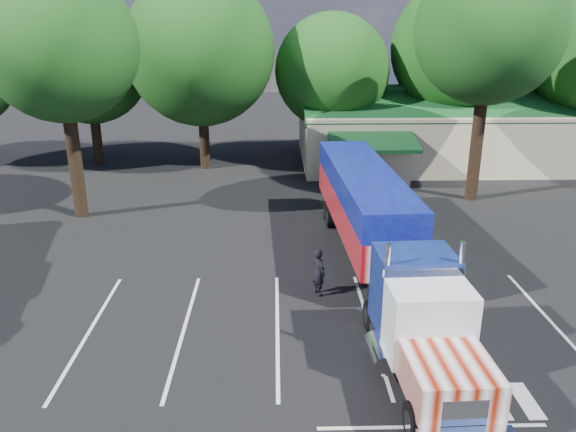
{
  "coord_description": "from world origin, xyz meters",
  "views": [
    {
      "loc": [
        -0.03,
        -22.86,
        10.03
      ],
      "look_at": [
        0.5,
        -0.02,
        2.0
      ],
      "focal_mm": 35.0,
      "sensor_mm": 36.0,
      "label": 1
    }
  ],
  "objects_px": {
    "woman": "(319,272)",
    "bicycle": "(371,195)",
    "semi_truck": "(375,223)",
    "silver_sedan": "(452,165)"
  },
  "relations": [
    {
      "from": "woman",
      "to": "bicycle",
      "type": "height_order",
      "value": "woman"
    },
    {
      "from": "semi_truck",
      "to": "woman",
      "type": "xyz_separation_m",
      "value": [
        -2.36,
        -1.74,
        -1.34
      ]
    },
    {
      "from": "silver_sedan",
      "to": "semi_truck",
      "type": "bearing_deg",
      "value": 132.94
    },
    {
      "from": "semi_truck",
      "to": "woman",
      "type": "relative_size",
      "value": 10.34
    },
    {
      "from": "woman",
      "to": "bicycle",
      "type": "distance_m",
      "value": 12.11
    },
    {
      "from": "woman",
      "to": "bicycle",
      "type": "xyz_separation_m",
      "value": [
        3.9,
        11.46,
        -0.49
      ]
    },
    {
      "from": "bicycle",
      "to": "silver_sedan",
      "type": "distance_m",
      "value": 8.85
    },
    {
      "from": "semi_truck",
      "to": "bicycle",
      "type": "bearing_deg",
      "value": 78.54
    },
    {
      "from": "semi_truck",
      "to": "woman",
      "type": "distance_m",
      "value": 3.23
    },
    {
      "from": "semi_truck",
      "to": "bicycle",
      "type": "distance_m",
      "value": 10.01
    }
  ]
}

